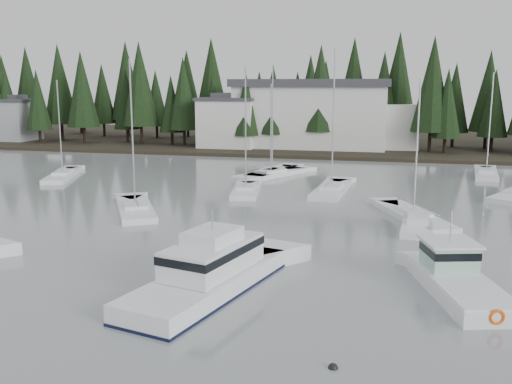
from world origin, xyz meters
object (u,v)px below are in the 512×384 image
at_px(harbor_inn, 324,115).
at_px(sailboat_1, 246,192).
at_px(sailboat_8, 413,219).
at_px(house_west, 229,121).
at_px(sailboat_7, 272,173).
at_px(sailboat_13, 332,191).
at_px(house_far_west, 12,119).
at_px(sailboat_0, 135,211).
at_px(sailboat_12, 271,176).
at_px(sailboat_10, 486,175).
at_px(cabin_cruiser_center, 209,277).
at_px(lobster_boat_teal, 457,282).
at_px(runabout_1, 418,227).
at_px(sailboat_5, 63,177).

relative_size(harbor_inn, sailboat_1, 2.30).
height_order(harbor_inn, sailboat_8, harbor_inn).
bearing_deg(house_west, sailboat_1, -71.02).
xyz_separation_m(sailboat_7, sailboat_13, (8.20, -9.91, 0.00)).
distance_m(house_west, sailboat_1, 38.26).
xyz_separation_m(house_far_west, sailboat_8, (70.15, -45.60, -4.35)).
bearing_deg(harbor_inn, house_west, -167.48).
distance_m(sailboat_0, sailboat_8, 22.83).
distance_m(house_far_west, sailboat_7, 60.13).
distance_m(harbor_inn, sailboat_12, 29.11).
height_order(sailboat_1, sailboat_10, sailboat_1).
bearing_deg(house_west, sailboat_7, -62.26).
bearing_deg(cabin_cruiser_center, lobster_boat_teal, -63.29).
height_order(house_west, house_far_west, house_west).
relative_size(lobster_boat_teal, runabout_1, 1.25).
xyz_separation_m(house_far_west, sailboat_7, (54.32, -25.43, -4.33)).
relative_size(lobster_boat_teal, sailboat_8, 0.76).
xyz_separation_m(sailboat_1, sailboat_8, (15.80, -7.68, -0.02)).
relative_size(sailboat_5, sailboat_10, 0.93).
distance_m(house_west, sailboat_8, 52.10).
relative_size(sailboat_1, sailboat_12, 1.15).
relative_size(house_far_west, sailboat_8, 0.74).
bearing_deg(runabout_1, sailboat_7, 38.32).
height_order(sailboat_1, sailboat_13, sailboat_13).
relative_size(house_far_west, sailboat_5, 0.73).
relative_size(harbor_inn, sailboat_10, 2.37).
distance_m(house_west, lobster_boat_teal, 67.03).
height_order(cabin_cruiser_center, sailboat_10, sailboat_10).
relative_size(house_west, sailboat_5, 0.82).
xyz_separation_m(sailboat_1, runabout_1, (16.03, -10.80, 0.05)).
xyz_separation_m(cabin_cruiser_center, sailboat_8, (10.68, 19.11, -0.68)).
relative_size(lobster_boat_teal, sailboat_13, 0.60).
bearing_deg(house_west, sailboat_13, -58.38).
bearing_deg(sailboat_10, harbor_inn, 51.55).
xyz_separation_m(harbor_inn, sailboat_5, (-25.72, -34.93, -5.72)).
distance_m(harbor_inn, lobster_boat_teal, 65.13).
distance_m(house_west, sailboat_5, 33.66).
xyz_separation_m(lobster_boat_teal, sailboat_10, (7.17, 41.33, -0.48)).
distance_m(sailboat_5, sailboat_12, 24.08).
bearing_deg(sailboat_10, sailboat_7, 107.57).
distance_m(sailboat_5, sailboat_8, 40.65).
relative_size(cabin_cruiser_center, sailboat_1, 0.94).
bearing_deg(lobster_boat_teal, sailboat_7, 9.81).
bearing_deg(sailboat_12, cabin_cruiser_center, -144.60).
bearing_deg(house_far_west, sailboat_0, -45.51).
height_order(sailboat_10, sailboat_13, sailboat_13).
height_order(sailboat_13, runabout_1, sailboat_13).
xyz_separation_m(house_west, sailboat_1, (12.35, -35.92, -4.57)).
xyz_separation_m(house_west, sailboat_10, (37.05, -18.53, -4.59)).
height_order(house_far_west, sailboat_13, sailboat_13).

